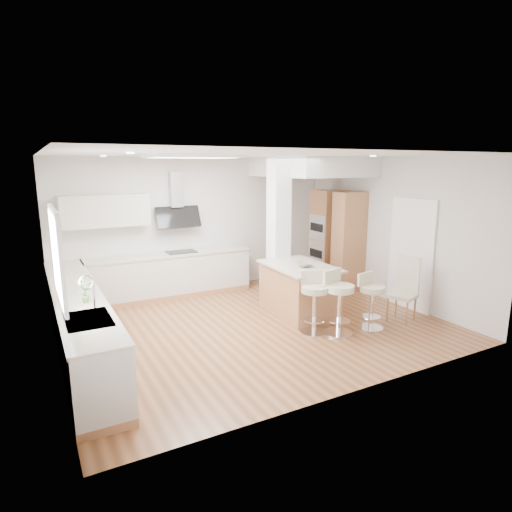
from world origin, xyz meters
TOP-DOWN VIEW (x-y plane):
  - ground at (0.00, 0.00)m, footprint 6.00×6.00m
  - ceiling at (0.00, 0.00)m, footprint 6.00×5.00m
  - wall_back at (0.00, 2.50)m, footprint 6.00×0.04m
  - wall_left at (-3.00, 0.00)m, footprint 0.04×5.00m
  - wall_right at (3.00, 0.00)m, footprint 0.04×5.00m
  - skylight at (-0.79, 0.60)m, footprint 4.10×2.10m
  - window_left at (-2.96, -0.90)m, footprint 0.06×1.28m
  - doorway_right at (2.97, -0.60)m, footprint 0.05×1.00m
  - counter_left at (-2.70, 0.23)m, footprint 0.63×4.50m
  - counter_back at (-0.91, 2.22)m, footprint 3.62×0.63m
  - pillar at (1.05, 0.95)m, footprint 0.35×0.35m
  - soffit at (2.10, 1.40)m, footprint 1.78×2.20m
  - oven_column at (2.68, 1.23)m, footprint 0.63×1.21m
  - peninsula at (0.98, 0.10)m, footprint 1.03×1.51m
  - bar_stool_a at (0.67, -0.77)m, footprint 0.56×0.56m
  - bar_stool_b at (0.98, -0.99)m, footprint 0.56×0.56m
  - bar_stool_c at (1.59, -1.07)m, footprint 0.49×0.49m
  - dining_chair at (2.42, -1.01)m, footprint 0.54×0.54m

SIDE VIEW (x-z plane):
  - ground at x=0.00m, z-range 0.00..0.00m
  - ceiling at x=0.00m, z-range -0.01..0.01m
  - peninsula at x=0.98m, z-range -0.03..0.94m
  - counter_left at x=-2.70m, z-range -0.22..1.13m
  - bar_stool_c at x=1.59m, z-range 0.06..0.98m
  - bar_stool_a at x=0.67m, z-range 0.06..1.05m
  - bar_stool_b at x=0.98m, z-range 0.06..1.09m
  - dining_chair at x=2.42m, z-range 0.04..1.13m
  - counter_back at x=-0.91m, z-range -0.55..1.95m
  - doorway_right at x=2.97m, z-range -0.05..2.05m
  - oven_column at x=2.68m, z-range 0.00..2.10m
  - wall_back at x=0.00m, z-range 0.00..2.80m
  - wall_left at x=-3.00m, z-range 0.00..2.80m
  - wall_right at x=3.00m, z-range 0.00..2.80m
  - pillar at x=1.05m, z-range 0.00..2.80m
  - window_left at x=-2.96m, z-range 1.16..2.23m
  - soffit at x=2.10m, z-range 2.40..2.80m
  - skylight at x=-0.79m, z-range 2.74..2.80m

